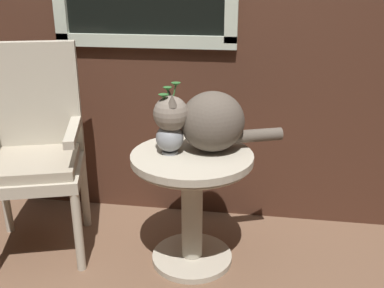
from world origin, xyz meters
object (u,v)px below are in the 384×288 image
(cat, at_px, (208,121))
(wicker_chair, at_px, (33,144))
(wicker_side_table, at_px, (192,186))
(pewter_vase_with_ivy, at_px, (170,134))

(cat, bearing_deg, wicker_chair, -179.35)
(wicker_side_table, bearing_deg, wicker_chair, 176.60)
(wicker_side_table, height_order, wicker_chair, wicker_chair)
(wicker_side_table, bearing_deg, cat, 41.97)
(cat, height_order, pewter_vase_with_ivy, pewter_vase_with_ivy)
(cat, bearing_deg, pewter_vase_with_ivy, -159.12)
(wicker_side_table, distance_m, pewter_vase_with_ivy, 0.29)
(wicker_side_table, xyz_separation_m, wicker_chair, (-0.83, 0.05, 0.16))
(wicker_side_table, relative_size, cat, 0.97)
(wicker_side_table, height_order, cat, cat)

